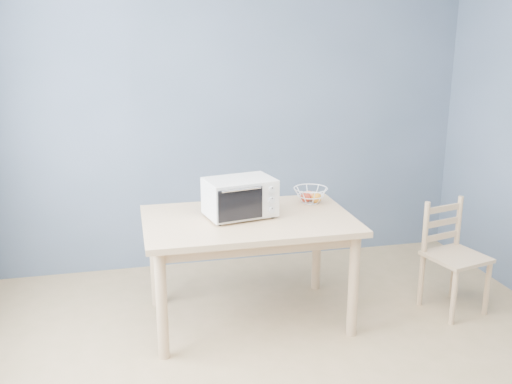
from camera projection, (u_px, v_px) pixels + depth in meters
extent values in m
cube|color=slate|center=(232.00, 113.00, 4.73)|extent=(4.00, 0.01, 2.60)
cube|color=tan|center=(249.00, 221.00, 3.83)|extent=(1.40, 0.90, 0.04)
cylinder|color=tan|center=(162.00, 306.00, 3.45)|extent=(0.07, 0.07, 0.71)
cylinder|color=tan|center=(353.00, 286.00, 3.72)|extent=(0.07, 0.07, 0.71)
cylinder|color=tan|center=(155.00, 260.00, 4.14)|extent=(0.07, 0.07, 0.71)
cylinder|color=tan|center=(317.00, 246.00, 4.41)|extent=(0.07, 0.07, 0.71)
cube|color=silver|center=(240.00, 197.00, 3.81)|extent=(0.50, 0.38, 0.25)
cube|color=black|center=(231.00, 198.00, 3.79)|extent=(0.34, 0.31, 0.19)
cube|color=black|center=(241.00, 204.00, 3.65)|extent=(0.30, 0.07, 0.21)
cylinder|color=silver|center=(241.00, 190.00, 3.60)|extent=(0.27, 0.07, 0.01)
cube|color=silver|center=(271.00, 200.00, 3.74)|extent=(0.12, 0.03, 0.23)
cylinder|color=black|center=(220.00, 224.00, 3.67)|extent=(0.02, 0.02, 0.01)
cylinder|color=black|center=(273.00, 217.00, 3.82)|extent=(0.02, 0.02, 0.01)
cylinder|color=black|center=(208.00, 214.00, 3.87)|extent=(0.02, 0.02, 0.01)
cylinder|color=black|center=(258.00, 207.00, 4.02)|extent=(0.02, 0.02, 0.01)
cylinder|color=silver|center=(272.00, 190.00, 3.71)|extent=(0.05, 0.02, 0.04)
cylinder|color=silver|center=(272.00, 200.00, 3.73)|extent=(0.05, 0.02, 0.04)
cylinder|color=silver|center=(272.00, 210.00, 3.75)|extent=(0.05, 0.02, 0.04)
torus|color=white|center=(311.00, 188.00, 4.12)|extent=(0.26, 0.26, 0.01)
torus|color=white|center=(310.00, 195.00, 4.13)|extent=(0.20, 0.20, 0.01)
torus|color=white|center=(310.00, 202.00, 4.15)|extent=(0.12, 0.12, 0.01)
sphere|color=red|center=(306.00, 197.00, 4.14)|extent=(0.08, 0.08, 0.08)
sphere|color=orange|center=(316.00, 198.00, 4.13)|extent=(0.08, 0.08, 0.08)
sphere|color=#FD8E62|center=(309.00, 196.00, 4.18)|extent=(0.07, 0.07, 0.07)
cube|color=tan|center=(456.00, 257.00, 4.05)|extent=(0.45, 0.45, 0.03)
cylinder|color=tan|center=(454.00, 298.00, 3.90)|extent=(0.04, 0.04, 0.40)
cylinder|color=tan|center=(487.00, 288.00, 4.04)|extent=(0.04, 0.04, 0.40)
cylinder|color=tan|center=(421.00, 280.00, 4.17)|extent=(0.04, 0.04, 0.40)
cylinder|color=tan|center=(453.00, 272.00, 4.31)|extent=(0.04, 0.04, 0.40)
cylinder|color=tan|center=(426.00, 229.00, 4.06)|extent=(0.04, 0.04, 0.40)
cylinder|color=tan|center=(459.00, 222.00, 4.20)|extent=(0.04, 0.04, 0.40)
cube|color=tan|center=(441.00, 236.00, 4.16)|extent=(0.31, 0.09, 0.04)
cube|color=tan|center=(443.00, 223.00, 4.13)|extent=(0.31, 0.09, 0.04)
cube|color=tan|center=(444.00, 209.00, 4.10)|extent=(0.31, 0.09, 0.04)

